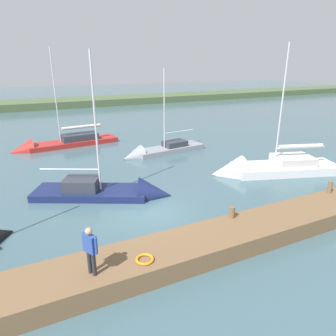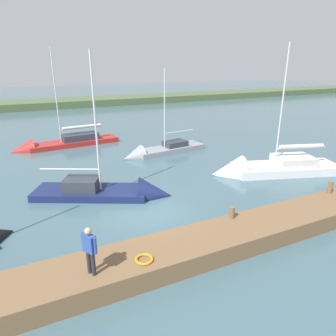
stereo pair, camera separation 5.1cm
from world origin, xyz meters
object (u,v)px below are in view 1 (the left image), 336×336
at_px(sailboat_far_right, 157,152).
at_px(life_ring_buoy, 145,259).
at_px(mooring_post_near, 330,187).
at_px(sailboat_behind_pier, 59,145).
at_px(person_on_dock, 90,248).
at_px(mooring_post_far, 232,212).
at_px(sailboat_near_dock, 264,171).
at_px(sailboat_inner_slip, 117,194).

bearing_deg(sailboat_far_right, life_ring_buoy, 57.19).
bearing_deg(mooring_post_near, life_ring_buoy, 6.22).
height_order(sailboat_behind_pier, person_on_dock, sailboat_behind_pier).
height_order(sailboat_behind_pier, sailboat_far_right, sailboat_behind_pier).
height_order(mooring_post_far, sailboat_near_dock, sailboat_near_dock).
relative_size(mooring_post_near, sailboat_behind_pier, 0.07).
distance_m(sailboat_near_dock, sailboat_inner_slip, 10.53).
height_order(sailboat_far_right, sailboat_inner_slip, sailboat_inner_slip).
relative_size(sailboat_far_right, person_on_dock, 4.57).
xyz_separation_m(sailboat_behind_pier, person_on_dock, (1.23, 20.39, 1.65)).
relative_size(mooring_post_far, person_on_dock, 0.31).
bearing_deg(mooring_post_far, sailboat_far_right, -99.07).
height_order(mooring_post_far, sailboat_behind_pier, sailboat_behind_pier).
xyz_separation_m(mooring_post_near, sailboat_near_dock, (-0.53, -5.49, -0.92)).
bearing_deg(sailboat_far_right, sailboat_inner_slip, 43.20).
bearing_deg(sailboat_near_dock, sailboat_behind_pier, -30.47).
relative_size(mooring_post_near, sailboat_inner_slip, 0.07).
bearing_deg(person_on_dock, sailboat_far_right, -150.30).
bearing_deg(mooring_post_far, life_ring_buoy, 14.48).
bearing_deg(sailboat_behind_pier, sailboat_near_dock, 125.62).
bearing_deg(life_ring_buoy, sailboat_near_dock, -150.10).
xyz_separation_m(sailboat_near_dock, sailboat_inner_slip, (10.50, -0.77, -0.06)).
relative_size(mooring_post_near, mooring_post_far, 1.23).
distance_m(sailboat_far_right, person_on_dock, 16.76).
distance_m(mooring_post_near, person_on_dock, 13.01).
xyz_separation_m(mooring_post_near, life_ring_buoy, (11.13, 1.21, -0.28)).
xyz_separation_m(sailboat_far_right, person_on_dock, (8.61, 14.29, 1.66)).
distance_m(mooring_post_near, sailboat_far_right, 13.89).
bearing_deg(mooring_post_far, sailboat_behind_pier, -74.68).
xyz_separation_m(sailboat_behind_pier, sailboat_near_dock, (-12.24, 13.78, 0.06)).
xyz_separation_m(mooring_post_far, person_on_dock, (6.51, 1.13, 0.73)).
distance_m(sailboat_inner_slip, person_on_dock, 8.13).
bearing_deg(person_on_dock, mooring_post_far, 160.59).
bearing_deg(mooring_post_near, person_on_dock, 4.97).
xyz_separation_m(life_ring_buoy, sailboat_far_right, (-6.80, -14.37, -0.71)).
xyz_separation_m(sailboat_inner_slip, person_on_dock, (2.97, 7.39, 1.66)).
relative_size(life_ring_buoy, person_on_dock, 0.38).
relative_size(mooring_post_near, person_on_dock, 0.38).
distance_m(sailboat_behind_pier, sailboat_near_dock, 18.43).
relative_size(sailboat_near_dock, sailboat_inner_slip, 1.07).
bearing_deg(sailboat_near_dock, mooring_post_far, 56.17).
height_order(mooring_post_far, life_ring_buoy, mooring_post_far).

